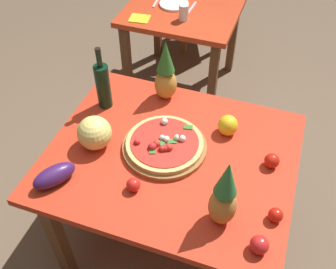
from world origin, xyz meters
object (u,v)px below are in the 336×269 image
(pizza_board, at_px, (165,147))
(knife_utensil, at_px, (192,8))
(wine_bottle, at_px, (103,85))
(fork_utensil, at_px, (157,2))
(background_table, at_px, (183,21))
(pineapple_left, at_px, (166,74))
(bell_pepper, at_px, (228,125))
(dinner_plate, at_px, (174,4))
(tomato_near_board, at_px, (276,215))
(tomato_at_corner, at_px, (133,185))
(pineapple_right, at_px, (224,197))
(tomato_beside_pepper, at_px, (272,161))
(drinking_glass_water, at_px, (184,12))
(napkin_folded, at_px, (140,18))
(display_table, at_px, (171,165))
(melon, at_px, (95,133))
(pizza, at_px, (165,143))
(tomato_by_bottle, at_px, (259,245))
(eggplant, at_px, (54,176))

(pizza_board, distance_m, knife_utensil, 1.41)
(wine_bottle, distance_m, fork_utensil, 1.20)
(background_table, height_order, knife_utensil, knife_utensil)
(pineapple_left, relative_size, bell_pepper, 3.20)
(dinner_plate, bearing_deg, wine_bottle, -89.60)
(tomato_near_board, bearing_deg, tomato_at_corner, -175.23)
(background_table, height_order, wine_bottle, wine_bottle)
(pineapple_left, distance_m, pineapple_right, 0.82)
(pizza_board, xyz_separation_m, tomato_beside_pepper, (0.50, 0.06, 0.02))
(bell_pepper, relative_size, fork_utensil, 0.61)
(knife_utensil, bearing_deg, drinking_glass_water, -90.69)
(tomato_near_board, bearing_deg, napkin_folded, 130.71)
(display_table, height_order, wine_bottle, wine_bottle)
(dinner_plate, distance_m, knife_utensil, 0.14)
(pineapple_right, bearing_deg, melon, 162.69)
(drinking_glass_water, bearing_deg, bell_pepper, -61.16)
(pizza, relative_size, tomato_at_corner, 5.90)
(display_table, distance_m, background_table, 1.46)
(wine_bottle, bearing_deg, pineapple_left, 31.08)
(tomato_by_bottle, height_order, napkin_folded, tomato_by_bottle)
(melon, distance_m, fork_utensil, 1.49)
(display_table, bearing_deg, tomato_beside_pepper, 10.04)
(drinking_glass_water, bearing_deg, pizza, -76.55)
(drinking_glass_water, bearing_deg, melon, -91.60)
(pineapple_left, distance_m, knife_utensil, 1.04)
(pineapple_left, height_order, eggplant, pineapple_left)
(dinner_plate, bearing_deg, napkin_folded, -121.37)
(eggplant, distance_m, tomato_at_corner, 0.35)
(drinking_glass_water, height_order, napkin_folded, drinking_glass_water)
(pizza_board, height_order, drinking_glass_water, drinking_glass_water)
(knife_utensil, bearing_deg, eggplant, -91.71)
(eggplant, relative_size, knife_utensil, 1.11)
(wine_bottle, xyz_separation_m, napkin_folded, (-0.17, 0.91, -0.13))
(fork_utensil, relative_size, knife_utensil, 1.00)
(tomato_by_bottle, xyz_separation_m, drinking_glass_water, (-0.81, 1.59, 0.02))
(bell_pepper, height_order, eggplant, bell_pepper)
(drinking_glass_water, bearing_deg, wine_bottle, -96.97)
(fork_utensil, relative_size, napkin_folded, 1.29)
(background_table, height_order, bell_pepper, bell_pepper)
(pizza, bearing_deg, drinking_glass_water, 103.45)
(pizza, bearing_deg, fork_utensil, 111.97)
(wine_bottle, height_order, fork_utensil, wine_bottle)
(pizza, height_order, knife_utensil, pizza)
(pizza_board, xyz_separation_m, knife_utensil, (-0.28, 1.39, -0.01))
(melon, distance_m, tomato_at_corner, 0.34)
(display_table, distance_m, bell_pepper, 0.34)
(pizza, height_order, tomato_at_corner, pizza)
(eggplant, height_order, tomato_by_bottle, eggplant)
(tomato_by_bottle, bearing_deg, eggplant, 178.11)
(pizza, bearing_deg, tomato_at_corner, -100.07)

